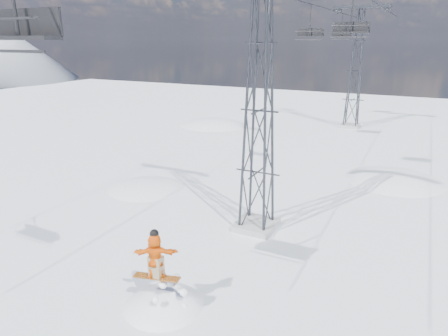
{
  "coord_description": "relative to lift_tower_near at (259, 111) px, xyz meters",
  "views": [
    {
      "loc": [
        6.95,
        -7.72,
        8.38
      ],
      "look_at": [
        0.5,
        5.26,
        3.7
      ],
      "focal_mm": 32.0,
      "sensor_mm": 36.0,
      "label": 1
    }
  ],
  "objects": [
    {
      "name": "ground",
      "position": [
        -0.8,
        -8.0,
        -5.47
      ],
      "size": [
        120.0,
        120.0,
        0.0
      ],
      "primitive_type": "plane",
      "color": "white",
      "rests_on": "ground"
    },
    {
      "name": "snow_terrain",
      "position": [
        -5.57,
        13.24,
        -15.06
      ],
      "size": [
        39.0,
        37.0,
        22.0
      ],
      "color": "white",
      "rests_on": "ground"
    },
    {
      "name": "lift_tower_near",
      "position": [
        0.0,
        0.0,
        0.0
      ],
      "size": [
        5.2,
        1.8,
        11.43
      ],
      "color": "#999999",
      "rests_on": "ground"
    },
    {
      "name": "lift_tower_far",
      "position": [
        0.0,
        25.0,
        0.0
      ],
      "size": [
        5.2,
        1.8,
        11.43
      ],
      "color": "#999999",
      "rests_on": "ground"
    },
    {
      "name": "lift_chair_near",
      "position": [
        -2.2,
        -9.25,
        3.18
      ],
      "size": [
        2.22,
        0.64,
        2.75
      ],
      "color": "black",
      "rests_on": "ground"
    },
    {
      "name": "lift_chair_mid",
      "position": [
        2.2,
        7.35,
        3.47
      ],
      "size": [
        1.93,
        0.55,
        2.39
      ],
      "color": "black",
      "rests_on": "ground"
    },
    {
      "name": "lift_chair_far",
      "position": [
        -2.2,
        15.65,
        3.35
      ],
      "size": [
        2.05,
        0.59,
        2.54
      ],
      "color": "black",
      "rests_on": "ground"
    },
    {
      "name": "lift_chair_extra",
      "position": [
        -2.2,
        27.95,
        3.39
      ],
      "size": [
        2.01,
        0.58,
        2.49
      ],
      "color": "black",
      "rests_on": "ground"
    }
  ]
}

